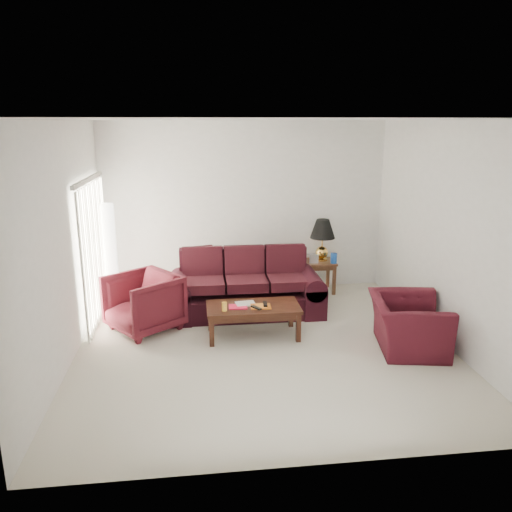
# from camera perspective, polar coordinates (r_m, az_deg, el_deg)

# --- Properties ---
(floor) EXTENTS (5.00, 5.00, 0.00)m
(floor) POSITION_cam_1_polar(r_m,az_deg,el_deg) (6.95, 0.86, -10.21)
(floor) COLOR beige
(floor) RESTS_ON ground
(blinds) EXTENTS (0.10, 2.00, 2.16)m
(blinds) POSITION_cam_1_polar(r_m,az_deg,el_deg) (7.92, -18.08, 0.50)
(blinds) COLOR silver
(blinds) RESTS_ON ground
(sofa) EXTENTS (2.50, 1.23, 0.99)m
(sofa) POSITION_cam_1_polar(r_m,az_deg,el_deg) (7.90, -1.19, -3.18)
(sofa) COLOR black
(sofa) RESTS_ON ground
(throw_pillow) EXTENTS (0.46, 0.31, 0.43)m
(throw_pillow) POSITION_cam_1_polar(r_m,az_deg,el_deg) (8.46, -6.34, -0.23)
(throw_pillow) COLOR black
(throw_pillow) RESTS_ON sofa
(end_table) EXTENTS (0.56, 0.56, 0.57)m
(end_table) POSITION_cam_1_polar(r_m,az_deg,el_deg) (9.06, 7.26, -2.29)
(end_table) COLOR #50231B
(end_table) RESTS_ON ground
(table_lamp) EXTENTS (0.50, 0.50, 0.75)m
(table_lamp) POSITION_cam_1_polar(r_m,az_deg,el_deg) (8.94, 7.58, 1.82)
(table_lamp) COLOR gold
(table_lamp) RESTS_ON end_table
(clock) EXTENTS (0.16, 0.08, 0.15)m
(clock) POSITION_cam_1_polar(r_m,az_deg,el_deg) (8.81, 6.64, -0.32)
(clock) COLOR silver
(clock) RESTS_ON end_table
(blue_canister) EXTENTS (0.12, 0.12, 0.18)m
(blue_canister) POSITION_cam_1_polar(r_m,az_deg,el_deg) (8.85, 8.88, -0.26)
(blue_canister) COLOR #194BA7
(blue_canister) RESTS_ON end_table
(picture_frame) EXTENTS (0.14, 0.16, 0.05)m
(picture_frame) POSITION_cam_1_polar(r_m,az_deg,el_deg) (9.16, 6.27, 0.25)
(picture_frame) COLOR #AFB0B4
(picture_frame) RESTS_ON end_table
(floor_lamp) EXTENTS (0.34, 0.34, 1.72)m
(floor_lamp) POSITION_cam_1_polar(r_m,az_deg,el_deg) (8.61, -16.40, 0.25)
(floor_lamp) COLOR white
(floor_lamp) RESTS_ON ground
(armchair_left) EXTENTS (1.29, 1.28, 0.85)m
(armchair_left) POSITION_cam_1_polar(r_m,az_deg,el_deg) (7.48, -12.73, -5.22)
(armchair_left) COLOR #451018
(armchair_left) RESTS_ON ground
(armchair_right) EXTENTS (1.12, 1.23, 0.70)m
(armchair_right) POSITION_cam_1_polar(r_m,az_deg,el_deg) (7.04, 16.96, -7.46)
(armchair_right) COLOR #3B0D16
(armchair_right) RESTS_ON ground
(coffee_table) EXTENTS (1.41, 0.89, 0.46)m
(coffee_table) POSITION_cam_1_polar(r_m,az_deg,el_deg) (7.17, -0.32, -7.41)
(coffee_table) COLOR black
(coffee_table) RESTS_ON ground
(magazine_red) EXTENTS (0.26, 0.20, 0.01)m
(magazine_red) POSITION_cam_1_polar(r_m,az_deg,el_deg) (7.02, -2.06, -5.82)
(magazine_red) COLOR #EA1740
(magazine_red) RESTS_ON coffee_table
(magazine_white) EXTENTS (0.30, 0.24, 0.02)m
(magazine_white) POSITION_cam_1_polar(r_m,az_deg,el_deg) (7.14, -1.23, -5.46)
(magazine_white) COLOR silver
(magazine_white) RESTS_ON coffee_table
(magazine_orange) EXTENTS (0.29, 0.22, 0.02)m
(magazine_orange) POSITION_cam_1_polar(r_m,az_deg,el_deg) (7.03, 0.54, -5.79)
(magazine_orange) COLOR #C76417
(magazine_orange) RESTS_ON coffee_table
(remote_a) EXTENTS (0.14, 0.18, 0.02)m
(remote_a) POSITION_cam_1_polar(r_m,az_deg,el_deg) (6.93, 0.02, -5.92)
(remote_a) COLOR black
(remote_a) RESTS_ON coffee_table
(remote_b) EXTENTS (0.07, 0.19, 0.02)m
(remote_b) POSITION_cam_1_polar(r_m,az_deg,el_deg) (7.07, 1.05, -5.49)
(remote_b) COLOR black
(remote_b) RESTS_ON coffee_table
(yellow_glass) EXTENTS (0.07, 0.07, 0.12)m
(yellow_glass) POSITION_cam_1_polar(r_m,az_deg,el_deg) (6.89, -3.63, -5.78)
(yellow_glass) COLOR yellow
(yellow_glass) RESTS_ON coffee_table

